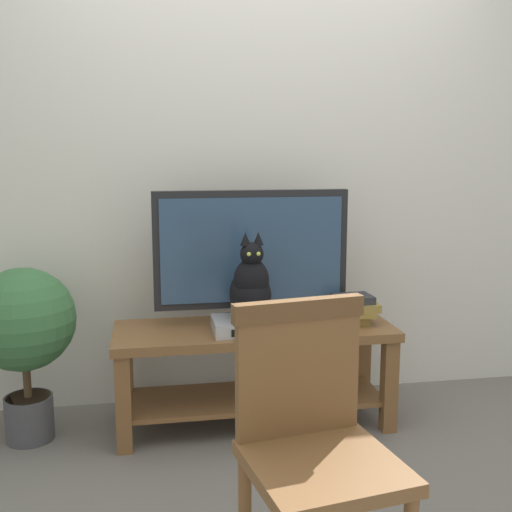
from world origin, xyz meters
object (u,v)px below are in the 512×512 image
tv_stand (254,356)px  cat (251,287)px  tv (252,254)px  book_stack (352,309)px  potted_plant (24,329)px  wooden_chair (312,436)px  media_box (250,325)px

tv_stand → cat: size_ratio=3.25×
tv → book_stack: tv is taller
tv → book_stack: size_ratio=3.93×
cat → potted_plant: bearing=174.0°
tv_stand → cat: (-0.03, -0.09, 0.37)m
tv_stand → cat: bearing=-108.5°
tv → cat: tv is taller
tv → potted_plant: 1.13m
tv_stand → wooden_chair: (-0.05, -1.29, 0.20)m
potted_plant → cat: bearing=-6.0°
tv → book_stack: (0.49, -0.10, -0.27)m
media_box → potted_plant: size_ratio=0.43×
book_stack → potted_plant: size_ratio=0.30×
tv → book_stack: bearing=-12.0°
media_box → wooden_chair: size_ratio=0.38×
potted_plant → wooden_chair: bearing=-51.9°
cat → wooden_chair: 1.21m
tv → tv_stand: bearing=-90.0°
cat → wooden_chair: cat is taller
media_box → book_stack: bearing=5.9°
tv → wooden_chair: size_ratio=1.03×
cat → potted_plant: cat is taller
tv_stand → media_box: bearing=-112.5°
media_box → potted_plant: potted_plant is taller
media_box → wooden_chair: (-0.02, -1.22, 0.02)m
potted_plant → book_stack: bearing=-1.5°
wooden_chair → potted_plant: size_ratio=1.12×
wooden_chair → media_box: bearing=89.1°
tv → media_box: (-0.03, -0.16, -0.32)m
cat → potted_plant: size_ratio=0.51×
cat → potted_plant: 1.07m
tv_stand → potted_plant: size_ratio=1.64×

